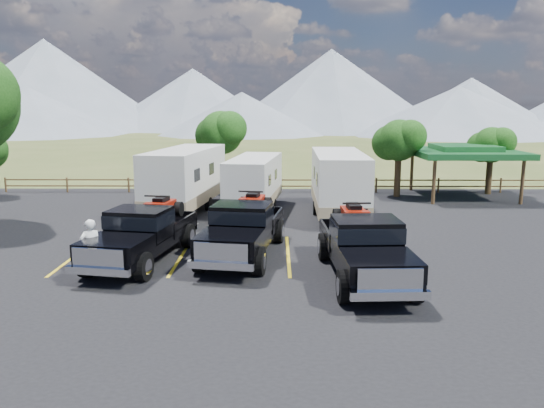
{
  "coord_description": "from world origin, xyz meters",
  "views": [
    {
      "loc": [
        1.55,
        -15.3,
        5.62
      ],
      "look_at": [
        1.38,
        6.11,
        1.6
      ],
      "focal_mm": 35.0,
      "sensor_mm": 36.0,
      "label": 1
    }
  ],
  "objects_px": {
    "rig_center": "(244,227)",
    "trailer_right": "(339,183)",
    "rig_left": "(143,232)",
    "rig_right": "(364,245)",
    "trailer_center": "(254,183)",
    "pavilion": "(464,152)",
    "person_a": "(91,248)",
    "trailer_left": "(185,179)"
  },
  "relations": [
    {
      "from": "rig_center",
      "to": "trailer_right",
      "type": "bearing_deg",
      "value": 67.59
    },
    {
      "from": "rig_left",
      "to": "rig_right",
      "type": "bearing_deg",
      "value": -3.55
    },
    {
      "from": "rig_center",
      "to": "trailer_center",
      "type": "xyz_separation_m",
      "value": [
        0.06,
        8.43,
        0.42
      ]
    },
    {
      "from": "rig_left",
      "to": "pavilion",
      "type": "bearing_deg",
      "value": 50.44
    },
    {
      "from": "rig_left",
      "to": "trailer_center",
      "type": "distance_m",
      "value": 9.81
    },
    {
      "from": "trailer_right",
      "to": "person_a",
      "type": "distance_m",
      "value": 13.4
    },
    {
      "from": "trailer_right",
      "to": "person_a",
      "type": "height_order",
      "value": "trailer_right"
    },
    {
      "from": "trailer_right",
      "to": "person_a",
      "type": "xyz_separation_m",
      "value": [
        -9.25,
        -9.67,
        -0.73
      ]
    },
    {
      "from": "rig_center",
      "to": "person_a",
      "type": "xyz_separation_m",
      "value": [
        -4.89,
        -2.49,
        -0.12
      ]
    },
    {
      "from": "trailer_right",
      "to": "trailer_left",
      "type": "bearing_deg",
      "value": 172.39
    },
    {
      "from": "trailer_left",
      "to": "trailer_center",
      "type": "bearing_deg",
      "value": 8.51
    },
    {
      "from": "rig_center",
      "to": "person_a",
      "type": "height_order",
      "value": "rig_center"
    },
    {
      "from": "rig_left",
      "to": "person_a",
      "type": "height_order",
      "value": "rig_left"
    },
    {
      "from": "person_a",
      "to": "trailer_center",
      "type": "bearing_deg",
      "value": -148.35
    },
    {
      "from": "rig_right",
      "to": "trailer_right",
      "type": "height_order",
      "value": "trailer_right"
    },
    {
      "from": "pavilion",
      "to": "rig_left",
      "type": "height_order",
      "value": "pavilion"
    },
    {
      "from": "pavilion",
      "to": "trailer_center",
      "type": "height_order",
      "value": "pavilion"
    },
    {
      "from": "rig_right",
      "to": "trailer_center",
      "type": "height_order",
      "value": "trailer_center"
    },
    {
      "from": "trailer_center",
      "to": "trailer_right",
      "type": "height_order",
      "value": "trailer_right"
    },
    {
      "from": "pavilion",
      "to": "trailer_center",
      "type": "distance_m",
      "value": 13.47
    },
    {
      "from": "rig_right",
      "to": "trailer_left",
      "type": "distance_m",
      "value": 13.41
    },
    {
      "from": "rig_center",
      "to": "rig_right",
      "type": "bearing_deg",
      "value": -23.38
    },
    {
      "from": "trailer_left",
      "to": "person_a",
      "type": "relative_size",
      "value": 5.0
    },
    {
      "from": "pavilion",
      "to": "trailer_left",
      "type": "bearing_deg",
      "value": -164.26
    },
    {
      "from": "rig_left",
      "to": "person_a",
      "type": "xyz_separation_m",
      "value": [
        -1.28,
        -1.83,
        -0.09
      ]
    },
    {
      "from": "trailer_right",
      "to": "person_a",
      "type": "relative_size",
      "value": 4.86
    },
    {
      "from": "trailer_center",
      "to": "trailer_right",
      "type": "relative_size",
      "value": 0.89
    },
    {
      "from": "pavilion",
      "to": "rig_right",
      "type": "bearing_deg",
      "value": -118.9
    },
    {
      "from": "pavilion",
      "to": "person_a",
      "type": "height_order",
      "value": "pavilion"
    },
    {
      "from": "rig_right",
      "to": "trailer_left",
      "type": "bearing_deg",
      "value": 122.22
    },
    {
      "from": "pavilion",
      "to": "person_a",
      "type": "bearing_deg",
      "value": -138.57
    },
    {
      "from": "trailer_center",
      "to": "person_a",
      "type": "xyz_separation_m",
      "value": [
        -4.95,
        -10.92,
        -0.54
      ]
    },
    {
      "from": "trailer_left",
      "to": "rig_center",
      "type": "bearing_deg",
      "value": -58.55
    },
    {
      "from": "trailer_left",
      "to": "rig_left",
      "type": "bearing_deg",
      "value": -81.75
    },
    {
      "from": "rig_right",
      "to": "trailer_left",
      "type": "relative_size",
      "value": 0.72
    },
    {
      "from": "pavilion",
      "to": "trailer_left",
      "type": "distance_m",
      "value": 16.92
    },
    {
      "from": "trailer_left",
      "to": "trailer_right",
      "type": "relative_size",
      "value": 1.03
    },
    {
      "from": "rig_right",
      "to": "trailer_center",
      "type": "xyz_separation_m",
      "value": [
        -4.02,
        11.0,
        0.41
      ]
    },
    {
      "from": "rig_center",
      "to": "rig_left",
      "type": "bearing_deg",
      "value": -160.81
    },
    {
      "from": "rig_center",
      "to": "rig_right",
      "type": "relative_size",
      "value": 1.02
    },
    {
      "from": "trailer_left",
      "to": "trailer_center",
      "type": "distance_m",
      "value": 3.65
    },
    {
      "from": "trailer_center",
      "to": "person_a",
      "type": "bearing_deg",
      "value": -106.86
    }
  ]
}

